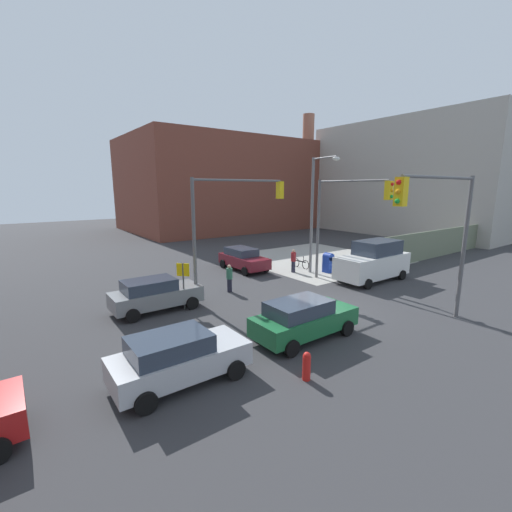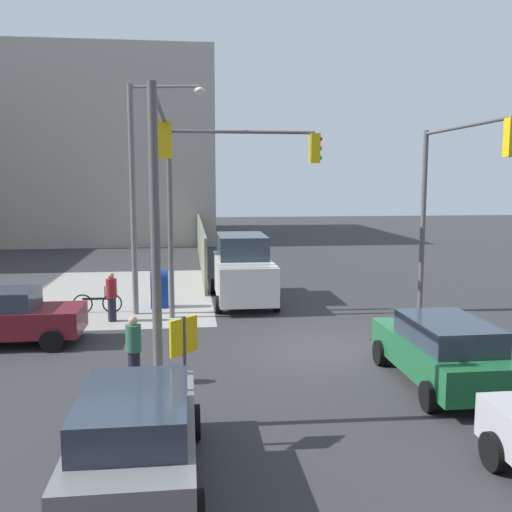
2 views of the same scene
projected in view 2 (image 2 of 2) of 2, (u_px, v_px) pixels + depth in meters
name	position (u px, v px, depth m)	size (l,w,h in m)	color
ground_plane	(330.00, 351.00, 15.96)	(120.00, 120.00, 0.00)	#333335
sidewalk_corner	(66.00, 295.00, 23.76)	(12.00, 12.00, 0.01)	#9E9B93
construction_fence	(201.00, 243.00, 32.48)	(18.66, 0.12, 2.40)	slate
building_loft_east	(70.00, 153.00, 48.84)	(20.00, 24.00, 14.28)	#ADA89E
traffic_signal_nw_corner	(160.00, 184.00, 12.67)	(6.01, 0.36, 6.50)	#59595B
traffic_signal_se_corner	(453.00, 183.00, 18.10)	(5.84, 0.36, 6.50)	#59595B
traffic_signal_ne_corner	(230.00, 184.00, 19.49)	(0.36, 5.35, 6.50)	#59595B
street_lamp_corner	(143.00, 182.00, 19.76)	(0.82, 2.64, 8.00)	slate
warning_sign_two_way	(184.00, 359.00, 9.96)	(0.48, 0.48, 2.40)	#4C4C4C
mailbox_blue	(160.00, 287.00, 21.38)	(0.56, 0.64, 1.43)	navy
hatchback_gray	(136.00, 435.00, 8.79)	(4.31, 2.02, 1.62)	slate
sedan_green	(442.00, 350.00, 13.19)	(4.49, 2.02, 1.62)	#1E6638
sedan_maroon	(2.00, 316.00, 16.46)	(2.02, 4.33, 1.62)	maroon
van_white_delivery	(242.00, 269.00, 22.40)	(5.40, 2.32, 2.62)	white
pedestrian_crossing	(134.00, 349.00, 13.27)	(0.36, 0.36, 1.63)	#2D664C
pedestrian_waiting	(112.00, 296.00, 19.22)	(0.36, 0.36, 1.68)	maroon
bicycle_leaning_on_fence	(98.00, 303.00, 20.58)	(0.05, 1.75, 0.97)	black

